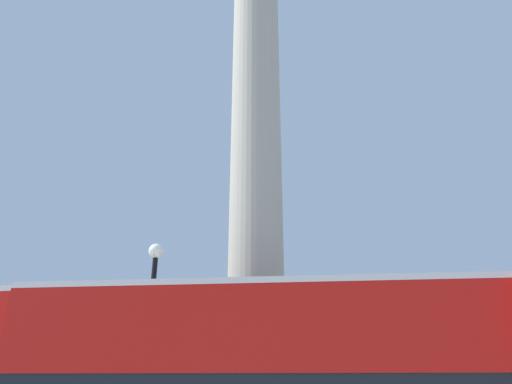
{
  "coord_description": "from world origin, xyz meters",
  "views": [
    {
      "loc": [
        2.6,
        -14.53,
        2.53
      ],
      "look_at": [
        0.0,
        0.0,
        8.67
      ],
      "focal_mm": 32.0,
      "sensor_mm": 36.0,
      "label": 1
    }
  ],
  "objects": [
    {
      "name": "monument_column",
      "position": [
        0.0,
        0.0,
        8.96
      ],
      "size": [
        5.28,
        5.28,
        25.73
      ],
      "color": "#A39E8E",
      "rests_on": "ground_plane"
    },
    {
      "name": "street_lamp",
      "position": [
        -2.24,
        -3.06,
        3.29
      ],
      "size": [
        0.41,
        0.41,
        6.03
      ],
      "color": "black",
      "rests_on": "ground_plane"
    }
  ]
}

